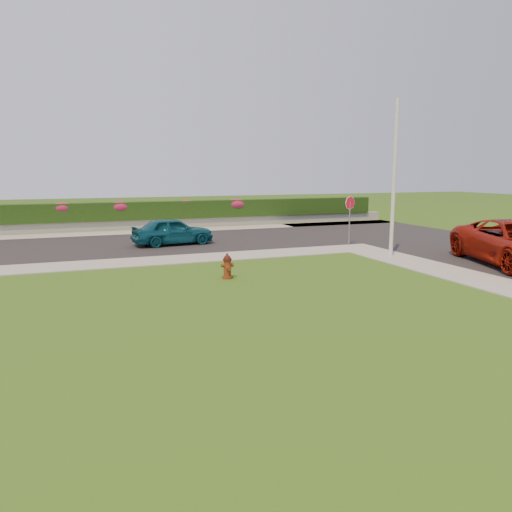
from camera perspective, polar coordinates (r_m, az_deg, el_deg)
name	(u,v)px	position (r m, az deg, el deg)	size (l,w,h in m)	color
ground	(312,315)	(12.68, 6.40, -6.70)	(120.00, 120.00, 0.00)	black
street_far	(81,247)	(25.04, -19.33, 0.99)	(26.00, 8.00, 0.04)	black
sidewalk_far	(58,267)	(20.10, -21.69, -1.17)	(24.00, 2.00, 0.04)	gray
curb_corner	(357,248)	(23.74, 11.44, 0.90)	(2.00, 2.00, 0.04)	gray
sidewalk_beyond	(149,232)	(30.35, -12.09, 2.75)	(34.00, 2.00, 0.04)	gray
retaining_wall	(145,224)	(31.79, -12.54, 3.55)	(34.00, 0.40, 0.60)	gray
hedge	(145,211)	(31.81, -12.62, 5.09)	(32.00, 0.90, 1.10)	black
fire_hydrant	(227,267)	(16.73, -3.29, -1.22)	(0.43, 0.41, 0.85)	#4C1F0B
sedan_teal	(173,231)	(24.49, -9.51, 2.83)	(1.56, 3.87, 1.32)	#0B4557
utility_pole	(394,180)	(21.38, 15.50, 8.41)	(0.16, 0.16, 6.44)	silver
stop_sign	(350,209)	(24.34, 10.68, 5.27)	(0.63, 0.21, 2.40)	slate
flower_clump_c	(62,208)	(31.35, -21.29, 5.14)	(1.29, 0.83, 0.64)	#B31E5C
flower_clump_d	(120,207)	(31.51, -15.29, 5.45)	(1.36, 0.88, 0.68)	#B31E5C
flower_clump_e	(186,204)	(32.17, -8.02, 5.88)	(1.05, 0.68, 0.53)	#B31E5C
flower_clump_f	(236,204)	(33.10, -2.31, 5.95)	(1.41, 0.91, 0.71)	#B31E5C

